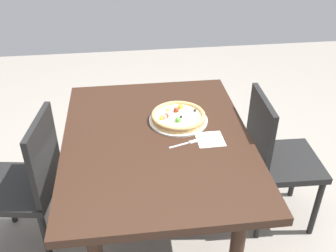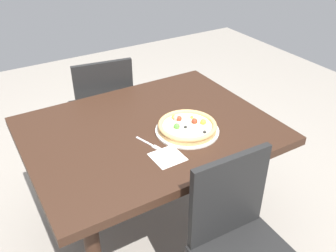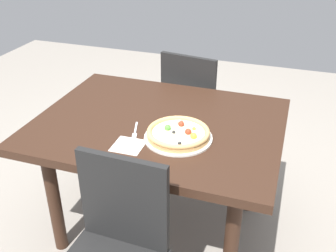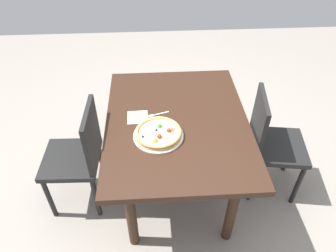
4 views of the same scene
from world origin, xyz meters
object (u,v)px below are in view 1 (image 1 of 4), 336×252
at_px(chair_far, 275,156).
at_px(pizza, 178,116).
at_px(plate, 178,120).
at_px(fork, 186,143).
at_px(chair_near, 28,182).
at_px(napkin, 210,139).
at_px(dining_table, 157,152).

height_order(chair_far, pizza, chair_far).
bearing_deg(plate, fork, 2.44).
bearing_deg(chair_near, fork, -86.70).
bearing_deg(pizza, plate, 73.44).
bearing_deg(chair_far, pizza, -97.21).
relative_size(chair_far, fork, 5.43).
bearing_deg(pizza, fork, 2.76).
distance_m(chair_far, pizza, 0.64).
xyz_separation_m(chair_far, napkin, (0.11, -0.43, 0.24)).
height_order(dining_table, pizza, pizza).
distance_m(plate, fork, 0.22).
relative_size(chair_far, plate, 2.68).
xyz_separation_m(chair_near, chair_far, (-0.05, 1.41, 0.00)).
relative_size(fork, napkin, 1.16).
relative_size(dining_table, plate, 3.85).
xyz_separation_m(plate, pizza, (-0.00, -0.00, 0.03)).
bearing_deg(napkin, fork, -81.19).
xyz_separation_m(dining_table, chair_far, (-0.06, 0.71, -0.14)).
relative_size(plate, pizza, 1.09).
relative_size(dining_table, pizza, 4.19).
height_order(chair_near, pizza, chair_near).
height_order(chair_near, chair_far, same).
height_order(chair_far, plate, chair_far).
relative_size(pizza, napkin, 2.16).
bearing_deg(fork, chair_far, -4.33).
distance_m(chair_far, fork, 0.62).
height_order(chair_far, fork, chair_far).
bearing_deg(dining_table, chair_near, -90.52).
height_order(dining_table, plate, plate).
distance_m(chair_far, napkin, 0.51).
height_order(dining_table, chair_near, chair_near).
height_order(chair_near, fork, chair_near).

